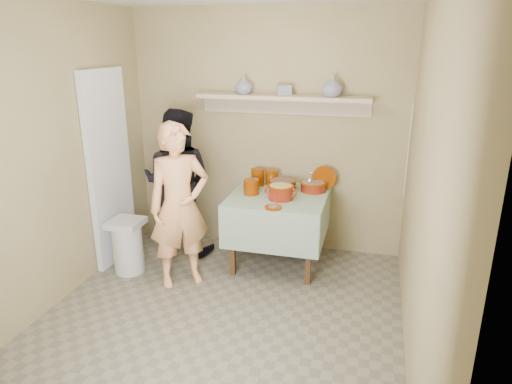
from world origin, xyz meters
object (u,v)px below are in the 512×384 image
(cazuela_rice, at_px, (281,191))
(serving_table, at_px, (279,206))
(person_helper, at_px, (178,183))
(person_cook, at_px, (179,206))
(trash_bin, at_px, (128,246))

(cazuela_rice, bearing_deg, serving_table, 109.20)
(person_helper, relative_size, serving_table, 1.64)
(person_cook, bearing_deg, person_helper, 76.82)
(person_helper, distance_m, serving_table, 1.13)
(person_cook, distance_m, trash_bin, 0.80)
(serving_table, distance_m, trash_bin, 1.58)
(person_cook, height_order, person_helper, person_helper)
(person_cook, relative_size, trash_bin, 2.81)
(person_helper, bearing_deg, cazuela_rice, 170.05)
(person_helper, xyz_separation_m, serving_table, (1.12, -0.01, -0.15))
(serving_table, height_order, cazuela_rice, cazuela_rice)
(person_helper, height_order, cazuela_rice, person_helper)
(person_cook, distance_m, person_helper, 0.73)
(person_cook, xyz_separation_m, person_helper, (-0.31, 0.66, 0.01))
(person_helper, bearing_deg, trash_bin, 59.84)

